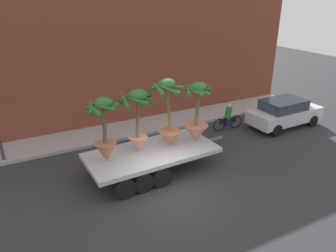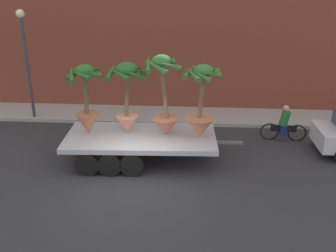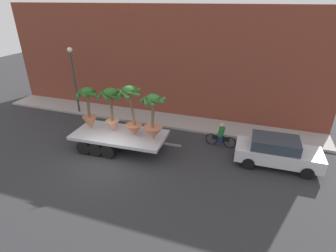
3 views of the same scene
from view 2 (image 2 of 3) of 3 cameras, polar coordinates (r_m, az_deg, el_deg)
The scene contains 10 objects.
ground_plane at distance 12.90m, azimuth -4.73°, elevation -8.22°, with size 60.00×60.00×0.00m, color #2D2D30.
sidewalk at distance 18.35m, azimuth -1.95°, elevation 1.64°, with size 24.00×2.20×0.15m, color #A39E99.
building_facade at distance 19.05m, azimuth -1.57°, elevation 14.22°, with size 24.00×1.20×7.74m, color brown.
flatbed_trailer at distance 13.96m, azimuth -5.02°, elevation -2.21°, with size 6.43×2.74×0.98m.
potted_palm_rear at distance 13.33m, azimuth 4.88°, elevation 2.45°, with size 1.34×1.31×2.64m.
potted_palm_middle at distance 13.83m, azimuth -11.99°, elevation 3.46°, with size 1.37×1.34×2.56m.
potted_palm_front at distance 13.41m, azimuth -0.58°, elevation 3.74°, with size 1.36×1.39×2.91m.
potted_palm_extra at distance 13.61m, azimuth -6.11°, elevation 4.62°, with size 1.43×1.48×2.62m.
cyclist at distance 16.27m, azimuth 16.83°, elevation 0.15°, with size 1.84×0.37×1.54m.
street_lamp at distance 18.19m, azimuth -20.43°, elevation 10.43°, with size 0.36×0.36×4.83m.
Camera 2 is at (1.83, -10.98, 6.52)m, focal length 41.05 mm.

